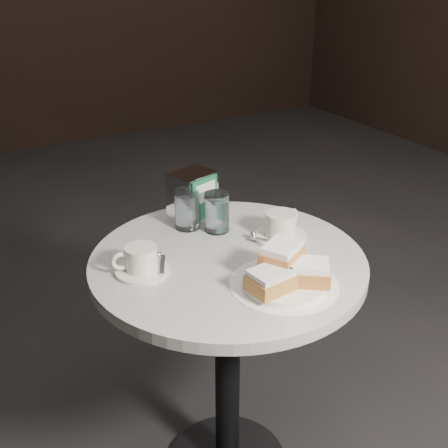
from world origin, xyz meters
TOP-DOWN VIEW (x-y plane):
  - cafe_table at (0.00, 0.00)m, footprint 0.70×0.70m
  - sugar_spill at (0.05, -0.18)m, footprint 0.27×0.27m
  - beignet_plate at (0.05, -0.19)m, footprint 0.23×0.23m
  - coffee_cup_left at (-0.22, 0.04)m, footprint 0.15×0.15m
  - coffee_cup_right at (0.18, 0.02)m, footprint 0.18×0.18m
  - water_glass_left at (-0.01, 0.20)m, footprint 0.09×0.09m
  - water_glass_right at (0.05, 0.15)m, footprint 0.08×0.08m
  - napkin_dispenser at (0.03, 0.25)m, footprint 0.14×0.13m

SIDE VIEW (x-z plane):
  - cafe_table at x=0.00m, z-range 0.17..0.92m
  - sugar_spill at x=0.05m, z-range 0.74..0.75m
  - coffee_cup_left at x=-0.22m, z-range 0.74..0.81m
  - coffee_cup_right at x=0.18m, z-range 0.74..0.81m
  - beignet_plate at x=0.05m, z-range 0.73..0.83m
  - water_glass_right at x=0.05m, z-range 0.74..0.85m
  - water_glass_left at x=-0.01m, z-range 0.74..0.86m
  - napkin_dispenser at x=0.03m, z-range 0.75..0.88m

